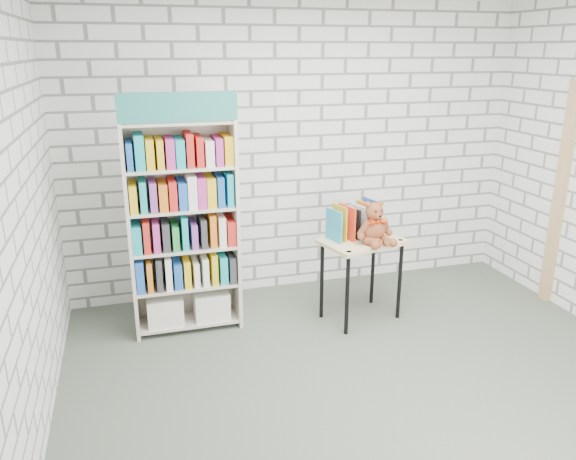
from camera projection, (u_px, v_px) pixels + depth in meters
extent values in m
plane|color=#495245|center=(378.00, 388.00, 4.09)|extent=(4.50, 4.50, 0.00)
cube|color=silver|center=(298.00, 151.00, 5.48)|extent=(4.50, 0.02, 2.80)
cube|color=silver|center=(13.00, 232.00, 3.06)|extent=(0.02, 4.00, 2.80)
cube|color=beige|center=(129.00, 233.00, 4.60)|extent=(0.03, 0.35, 1.82)
cube|color=beige|center=(235.00, 224.00, 4.84)|extent=(0.03, 0.35, 1.82)
cube|color=beige|center=(181.00, 223.00, 4.87)|extent=(0.91, 0.02, 1.82)
cube|color=teal|center=(178.00, 107.00, 4.25)|extent=(0.91, 0.02, 0.22)
cube|color=beige|center=(189.00, 320.00, 4.98)|extent=(0.85, 0.33, 0.03)
cube|color=beige|center=(187.00, 284.00, 4.88)|extent=(0.85, 0.33, 0.03)
cube|color=beige|center=(185.00, 247.00, 4.77)|extent=(0.85, 0.33, 0.03)
cube|color=beige|center=(182.00, 208.00, 4.66)|extent=(0.85, 0.33, 0.03)
cube|color=beige|center=(180.00, 167.00, 4.56)|extent=(0.85, 0.33, 0.03)
cube|color=beige|center=(177.00, 122.00, 4.44)|extent=(0.85, 0.33, 0.03)
cube|color=silver|center=(165.00, 309.00, 4.89)|extent=(0.30, 0.29, 0.24)
cube|color=silver|center=(211.00, 303.00, 4.99)|extent=(0.30, 0.29, 0.24)
cube|color=red|center=(186.00, 270.00, 4.82)|extent=(0.85, 0.29, 0.24)
cube|color=yellow|center=(184.00, 232.00, 4.72)|extent=(0.85, 0.29, 0.24)
cube|color=blue|center=(181.00, 193.00, 4.61)|extent=(0.85, 0.29, 0.24)
cube|color=green|center=(179.00, 151.00, 4.51)|extent=(0.85, 0.29, 0.24)
cube|color=tan|center=(362.00, 242.00, 4.94)|extent=(0.80, 0.65, 0.03)
cylinder|color=black|center=(347.00, 296.00, 4.75)|extent=(0.03, 0.03, 0.72)
cylinder|color=black|center=(322.00, 281.00, 5.06)|extent=(0.03, 0.03, 0.72)
cylinder|color=black|center=(400.00, 281.00, 5.05)|extent=(0.03, 0.03, 0.72)
cylinder|color=black|center=(373.00, 268.00, 5.35)|extent=(0.03, 0.03, 0.72)
cylinder|color=black|center=(349.00, 252.00, 4.65)|extent=(0.05, 0.05, 0.01)
cylinder|color=black|center=(401.00, 240.00, 4.93)|extent=(0.05, 0.05, 0.01)
cube|color=teal|center=(334.00, 225.00, 4.86)|extent=(0.07, 0.21, 0.29)
cube|color=gold|center=(340.00, 224.00, 4.89)|extent=(0.07, 0.21, 0.29)
cube|color=red|center=(346.00, 223.00, 4.93)|extent=(0.07, 0.21, 0.29)
cube|color=black|center=(352.00, 221.00, 4.96)|extent=(0.07, 0.21, 0.29)
cube|color=silver|center=(358.00, 220.00, 5.00)|extent=(0.07, 0.21, 0.29)
cube|color=orange|center=(364.00, 219.00, 5.03)|extent=(0.07, 0.21, 0.29)
cube|color=#2E4DAC|center=(370.00, 218.00, 5.06)|extent=(0.07, 0.21, 0.29)
cube|color=#DFEB4E|center=(376.00, 217.00, 5.10)|extent=(0.07, 0.21, 0.29)
ellipsoid|color=brown|center=(373.00, 230.00, 4.85)|extent=(0.22, 0.19, 0.22)
sphere|color=brown|center=(374.00, 212.00, 4.79)|extent=(0.16, 0.16, 0.16)
sphere|color=brown|center=(368.00, 205.00, 4.77)|extent=(0.06, 0.06, 0.06)
sphere|color=brown|center=(380.00, 203.00, 4.81)|extent=(0.06, 0.06, 0.06)
sphere|color=brown|center=(378.00, 216.00, 4.75)|extent=(0.06, 0.06, 0.06)
sphere|color=black|center=(376.00, 211.00, 4.72)|extent=(0.02, 0.02, 0.02)
sphere|color=black|center=(381.00, 211.00, 4.74)|extent=(0.02, 0.02, 0.02)
sphere|color=black|center=(380.00, 216.00, 4.72)|extent=(0.02, 0.02, 0.02)
cylinder|color=brown|center=(364.00, 229.00, 4.78)|extent=(0.11, 0.09, 0.15)
cylinder|color=brown|center=(385.00, 226.00, 4.86)|extent=(0.11, 0.10, 0.15)
sphere|color=brown|center=(361.00, 236.00, 4.78)|extent=(0.06, 0.06, 0.06)
sphere|color=brown|center=(389.00, 232.00, 4.88)|extent=(0.06, 0.06, 0.06)
cylinder|color=brown|center=(373.00, 242.00, 4.75)|extent=(0.13, 0.18, 0.09)
cylinder|color=brown|center=(386.00, 240.00, 4.80)|extent=(0.10, 0.17, 0.09)
sphere|color=brown|center=(375.00, 246.00, 4.68)|extent=(0.07, 0.07, 0.07)
sphere|color=brown|center=(393.00, 243.00, 4.75)|extent=(0.07, 0.07, 0.07)
cone|color=red|center=(374.00, 222.00, 4.75)|extent=(0.07, 0.06, 0.06)
cone|color=red|center=(381.00, 221.00, 4.78)|extent=(0.07, 0.06, 0.06)
sphere|color=red|center=(378.00, 222.00, 4.76)|extent=(0.03, 0.03, 0.03)
cube|color=tan|center=(560.00, 196.00, 5.22)|extent=(0.05, 0.12, 2.10)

